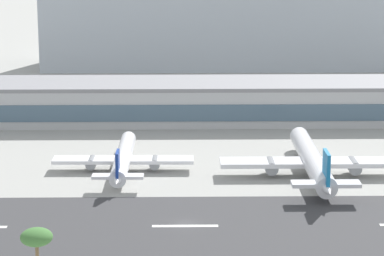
{
  "coord_description": "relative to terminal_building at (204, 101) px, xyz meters",
  "views": [
    {
      "loc": [
        -1.6,
        -160.18,
        55.54
      ],
      "look_at": [
        1.81,
        39.91,
        8.67
      ],
      "focal_mm": 86.72,
      "sensor_mm": 36.0,
      "label": 1
    }
  ],
  "objects": [
    {
      "name": "airliner_blue_tail_gate_1",
      "position": [
        21.55,
        -55.46,
        -2.12
      ],
      "size": [
        39.64,
        49.16,
        10.26
      ],
      "rotation": [
        0.0,
        0.0,
        1.57
      ],
      "color": "silver",
      "rests_on": "ground_plane"
    },
    {
      "name": "airliner_navy_tail_gate_0",
      "position": [
        -19.34,
        -50.38,
        -2.74
      ],
      "size": [
        30.97,
        39.86,
        8.32
      ],
      "rotation": [
        0.0,
        0.0,
        1.56
      ],
      "color": "white",
      "rests_on": "ground_plane"
    },
    {
      "name": "palm_tree_2",
      "position": [
        -27.67,
        -120.5,
        4.55
      ],
      "size": [
        4.69,
        4.69,
        11.46
      ],
      "color": "brown",
      "rests_on": "ground_plane"
    },
    {
      "name": "distant_hotel_block",
      "position": [
        16.19,
        91.55,
        13.82
      ],
      "size": [
        143.72,
        31.01,
        38.42
      ],
      "primitive_type": "cube",
      "color": "#A8B2BC",
      "rests_on": "ground_plane"
    },
    {
      "name": "terminal_building",
      "position": [
        0.0,
        0.0,
        0.0
      ],
      "size": [
        212.49,
        21.99,
        10.78
      ],
      "color": "#B7BABC",
      "rests_on": "ground_plane"
    },
    {
      "name": "runway_strip",
      "position": [
        -5.96,
        -87.12,
        -5.35
      ],
      "size": [
        800.0,
        35.15,
        0.08
      ],
      "primitive_type": "cube",
      "color": "#38383A",
      "rests_on": "ground_plane"
    },
    {
      "name": "runway_centreline_dash_4",
      "position": [
        -6.09,
        -87.12,
        -5.31
      ],
      "size": [
        12.0,
        1.2,
        0.01
      ],
      "primitive_type": "cube",
      "color": "white",
      "rests_on": "runway_strip"
    },
    {
      "name": "ground_plane",
      "position": [
        -5.96,
        -85.95,
        -5.39
      ],
      "size": [
        1400.0,
        1400.0,
        0.0
      ],
      "primitive_type": "plane",
      "color": "#9E9E99"
    }
  ]
}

